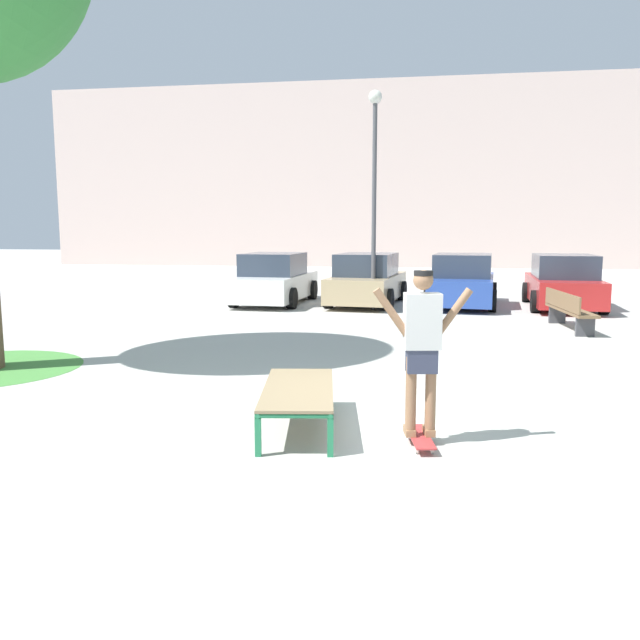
# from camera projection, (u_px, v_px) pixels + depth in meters

# --- Properties ---
(ground_plane) EXTENTS (120.00, 120.00, 0.00)m
(ground_plane) POSITION_uv_depth(u_px,v_px,m) (337.00, 430.00, 7.04)
(ground_plane) COLOR #B7B5AD
(building_facade) EXTENTS (36.74, 4.00, 10.72)m
(building_facade) POSITION_uv_depth(u_px,v_px,m) (351.00, 178.00, 39.42)
(building_facade) COLOR beige
(building_facade) RESTS_ON ground
(skate_box) EXTENTS (1.03, 1.99, 0.46)m
(skate_box) POSITION_uv_depth(u_px,v_px,m) (298.00, 391.00, 7.09)
(skate_box) COLOR #237A4C
(skate_box) RESTS_ON ground
(skateboard) EXTENTS (0.33, 0.82, 0.09)m
(skateboard) POSITION_uv_depth(u_px,v_px,m) (420.00, 437.00, 6.58)
(skateboard) COLOR #B23333
(skateboard) RESTS_ON ground
(skater) EXTENTS (1.00, 0.33, 1.69)m
(skater) POSITION_uv_depth(u_px,v_px,m) (422.00, 341.00, 6.44)
(skater) COLOR #8E6647
(skater) RESTS_ON skateboard
(car_white) EXTENTS (2.08, 4.28, 1.50)m
(car_white) POSITION_uv_depth(u_px,v_px,m) (275.00, 280.00, 19.17)
(car_white) COLOR silver
(car_white) RESTS_ON ground
(car_tan) EXTENTS (2.26, 4.36, 1.50)m
(car_tan) POSITION_uv_depth(u_px,v_px,m) (367.00, 281.00, 18.92)
(car_tan) COLOR tan
(car_tan) RESTS_ON ground
(car_blue) EXTENTS (2.25, 4.36, 1.50)m
(car_blue) POSITION_uv_depth(u_px,v_px,m) (463.00, 282.00, 18.51)
(car_blue) COLOR #28479E
(car_blue) RESTS_ON ground
(car_red) EXTENTS (2.11, 4.30, 1.50)m
(car_red) POSITION_uv_depth(u_px,v_px,m) (563.00, 283.00, 18.02)
(car_red) COLOR red
(car_red) RESTS_ON ground
(park_bench) EXTENTS (0.66, 2.43, 0.83)m
(park_bench) POSITION_uv_depth(u_px,v_px,m) (568.00, 309.00, 14.14)
(park_bench) COLOR brown
(park_bench) RESTS_ON ground
(light_post) EXTENTS (0.36, 0.36, 5.83)m
(light_post) POSITION_uv_depth(u_px,v_px,m) (374.00, 168.00, 17.17)
(light_post) COLOR #4C4C51
(light_post) RESTS_ON ground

